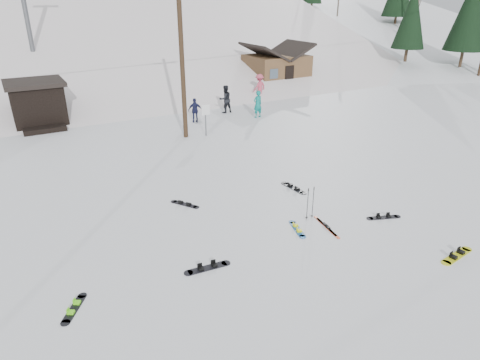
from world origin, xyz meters
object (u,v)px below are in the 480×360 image
cabin (276,69)px  hero_snowboard (297,229)px  hero_skis (326,227)px  utility_pole (182,53)px

cabin → hero_snowboard: cabin is taller
hero_snowboard → hero_skis: 1.07m
utility_pole → hero_snowboard: utility_pole is taller
utility_pole → cabin: size_ratio=1.67×
hero_snowboard → hero_skis: bearing=-95.0°
utility_pole → hero_skis: size_ratio=5.40×
cabin → hero_snowboard: bearing=-122.3°
cabin → hero_snowboard: size_ratio=4.29×
cabin → hero_skis: bearing=-119.9°
hero_skis → cabin: bearing=69.9°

